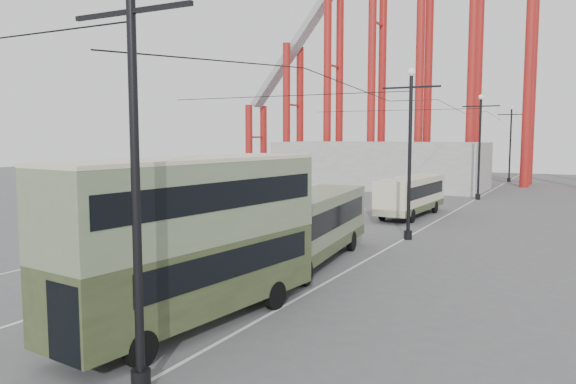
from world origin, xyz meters
The scene contains 11 objects.
ground centered at (0.00, 0.00, 0.00)m, with size 160.00×160.00×0.00m, color #525255.
road_markings centered at (-0.86, 19.70, 0.01)m, with size 12.52×120.00×0.01m.
lamp_post_near centered at (5.60, -3.00, 7.86)m, with size 3.20×0.44×10.80m.
lamp_post_mid centered at (5.60, 18.00, 4.68)m, with size 3.20×0.44×9.32m.
lamp_post_far centered at (5.60, 40.00, 4.68)m, with size 3.20×0.44×9.32m.
lamp_post_distant centered at (5.60, 62.00, 4.68)m, with size 3.20×0.44×9.32m.
fairground_shed centered at (-6.00, 47.00, 2.50)m, with size 22.00×10.00×5.00m, color gray.
double_decker_bus centered at (3.95, 1.11, 2.84)m, with size 3.39×9.64×5.07m.
single_decker_green centered at (3.29, 10.25, 1.74)m, with size 3.85×11.12×3.08m.
single_decker_cream centered at (3.22, 26.83, 1.57)m, with size 2.64×9.06×2.79m.
pedestrian centered at (0.60, 13.08, 0.88)m, with size 0.64×0.42×1.75m, color black.
Camera 1 is at (14.21, -12.07, 5.71)m, focal length 35.00 mm.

